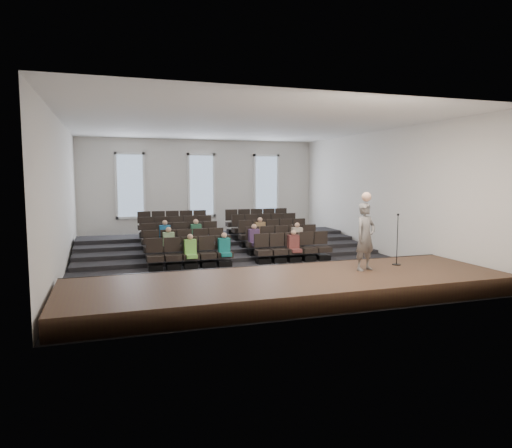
% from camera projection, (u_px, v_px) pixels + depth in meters
% --- Properties ---
extents(ground, '(14.00, 14.00, 0.00)m').
position_uv_depth(ground, '(239.00, 262.00, 16.91)').
color(ground, black).
rests_on(ground, ground).
extents(ceiling, '(12.00, 14.00, 0.02)m').
position_uv_depth(ceiling, '(239.00, 125.00, 16.39)').
color(ceiling, white).
rests_on(ceiling, ground).
extents(wall_back, '(12.00, 0.04, 5.00)m').
position_uv_depth(wall_back, '(201.00, 189.00, 23.28)').
color(wall_back, silver).
rests_on(wall_back, ground).
extents(wall_front, '(12.00, 0.04, 5.00)m').
position_uv_depth(wall_front, '(327.00, 207.00, 10.02)').
color(wall_front, silver).
rests_on(wall_front, ground).
extents(wall_left, '(0.04, 14.00, 5.00)m').
position_uv_depth(wall_left, '(61.00, 197.00, 14.79)').
color(wall_left, silver).
rests_on(wall_left, ground).
extents(wall_right, '(0.04, 14.00, 5.00)m').
position_uv_depth(wall_right, '(381.00, 193.00, 18.52)').
color(wall_right, silver).
rests_on(wall_right, ground).
extents(stage, '(11.80, 3.60, 0.50)m').
position_uv_depth(stage, '(293.00, 287.00, 12.07)').
color(stage, '#3E271A').
rests_on(stage, ground).
extents(stage_lip, '(11.80, 0.06, 0.52)m').
position_uv_depth(stage_lip, '(270.00, 273.00, 13.74)').
color(stage_lip, black).
rests_on(stage_lip, ground).
extents(risers, '(11.80, 4.80, 0.60)m').
position_uv_depth(risers, '(219.00, 244.00, 19.89)').
color(risers, black).
rests_on(risers, ground).
extents(seating_rows, '(6.80, 4.70, 1.67)m').
position_uv_depth(seating_rows, '(229.00, 238.00, 18.30)').
color(seating_rows, black).
rests_on(seating_rows, ground).
extents(windows, '(8.44, 0.10, 3.24)m').
position_uv_depth(windows, '(201.00, 185.00, 23.20)').
color(windows, white).
rests_on(windows, wall_back).
extents(audience, '(5.45, 2.64, 1.10)m').
position_uv_depth(audience, '(229.00, 238.00, 17.17)').
color(audience, '#76C54E').
rests_on(audience, seating_rows).
extents(speaker, '(0.80, 0.65, 1.92)m').
position_uv_depth(speaker, '(365.00, 237.00, 12.89)').
color(speaker, '#64615F').
rests_on(speaker, stage).
extents(mic_stand, '(0.26, 0.26, 1.55)m').
position_uv_depth(mic_stand, '(397.00, 250.00, 13.71)').
color(mic_stand, black).
rests_on(mic_stand, stage).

